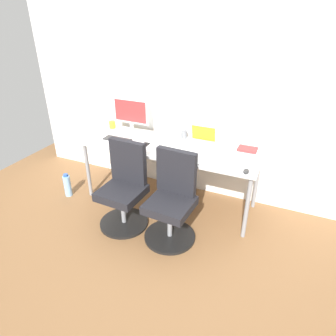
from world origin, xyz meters
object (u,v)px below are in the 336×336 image
Objects in this scene: water_bottle_on_floor at (67,185)px; open_laptop at (201,141)px; coffee_mug at (112,125)px; office_chair_right at (172,201)px; office_chair_left at (124,189)px; desktop_monitor at (131,113)px.

open_laptop is at bearing 20.37° from water_bottle_on_floor.
coffee_mug is at bearing 177.00° from open_laptop.
office_chair_right is at bearing -5.57° from water_bottle_on_floor.
office_chair_left is 1.02m from desktop_monitor.
water_bottle_on_floor is 3.37× the size of coffee_mug.
desktop_monitor is (-0.89, 0.78, 0.58)m from office_chair_right.
open_laptop is at bearing 86.46° from office_chair_right.
desktop_monitor is at bearing 139.03° from office_chair_right.
office_chair_left is at bearing 180.00° from office_chair_right.
office_chair_left and office_chair_right have the same top height.
desktop_monitor reaches higher than office_chair_left.
open_laptop reaches higher than office_chair_right.
water_bottle_on_floor is 1.23m from desktop_monitor.
office_chair_right reaches higher than coffee_mug.
coffee_mug is at bearing 128.83° from office_chair_left.
open_laptop reaches higher than coffee_mug.
water_bottle_on_floor is 1.80m from open_laptop.
water_bottle_on_floor is at bearing -159.63° from open_laptop.
water_bottle_on_floor is (-1.52, 0.15, -0.28)m from office_chair_right.
open_laptop is at bearing 50.29° from office_chair_left.
desktop_monitor is at bearing -3.52° from coffee_mug.
office_chair_right is at bearing -93.54° from open_laptop.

